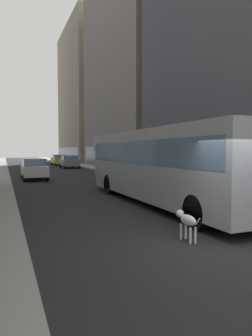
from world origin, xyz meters
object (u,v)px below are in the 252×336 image
at_px(transit_bus, 162,161).
at_px(car_yellow_taxi, 59,160).
at_px(dalmatian_dog, 187,220).
at_px(car_grey_wagon, 69,162).
at_px(car_white_van, 34,169).

bearing_deg(transit_bus, car_yellow_taxi, 87.43).
bearing_deg(dalmatian_dog, car_grey_wagon, 83.73).
height_order(car_yellow_taxi, car_grey_wagon, same).
bearing_deg(car_yellow_taxi, transit_bus, -92.57).
xyz_separation_m(car_yellow_taxi, car_grey_wagon, (-0.00, -8.13, -0.00)).
distance_m(car_white_van, dalmatian_dog, 18.22).
height_order(transit_bus, car_yellow_taxi, transit_bus).
bearing_deg(transit_bus, car_grey_wagon, 86.68).
distance_m(car_white_van, car_yellow_taxi, 23.24).
relative_size(transit_bus, car_white_van, 2.69).
relative_size(car_yellow_taxi, dalmatian_dog, 4.92).
height_order(car_yellow_taxi, dalmatian_dog, car_yellow_taxi).
bearing_deg(transit_bus, dalmatian_dog, -111.64).
distance_m(transit_bus, car_grey_wagon, 27.62).
bearing_deg(car_yellow_taxi, car_white_van, -103.94).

